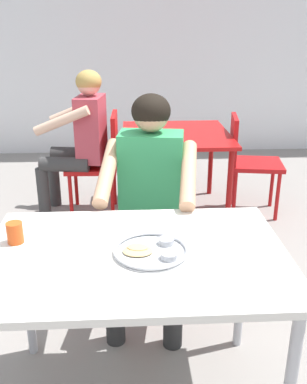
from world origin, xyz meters
The scene contains 10 objects.
back_wall centered at (0.00, 4.06, 1.70)m, with size 12.00×0.12×3.40m, color white.
table_foreground centered at (-0.03, 0.01, 0.68)m, with size 1.18×0.81×0.75m.
thali_tray centered at (0.03, 0.00, 0.77)m, with size 0.29×0.29×0.03m.
drinking_cup centered at (-0.51, 0.12, 0.80)m, with size 0.07×0.07×0.09m.
chair_foreground centered at (0.09, 0.92, 0.50)m, with size 0.47×0.48×0.87m.
diner_foreground centered at (0.06, 0.70, 0.74)m, with size 0.55×0.59×1.24m.
table_background_red centered at (0.35, 2.08, 0.63)m, with size 0.88×0.94×0.71m.
chair_red_left centered at (-0.28, 2.11, 0.50)m, with size 0.44×0.42×0.87m.
chair_red_right centered at (0.95, 2.04, 0.50)m, with size 0.49×0.44×0.85m.
patron_background centered at (-0.44, 2.10, 0.73)m, with size 0.59×0.55×1.22m.
Camera 1 is at (-0.04, -1.49, 1.59)m, focal length 41.23 mm.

